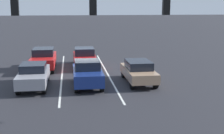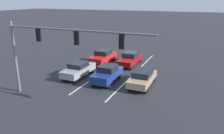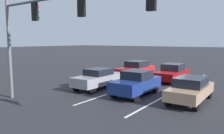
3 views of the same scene
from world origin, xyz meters
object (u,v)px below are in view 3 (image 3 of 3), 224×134
object	(u,v)px
car_tan_leftlane_front	(191,89)
car_gray_rightlane_front	(98,78)
car_navy_midlane_front	(136,83)
car_maroon_midlane_second	(172,72)
car_red_rightlane_second	(136,70)
traffic_signal_gantry	(52,20)

from	to	relation	value
car_tan_leftlane_front	car_gray_rightlane_front	xyz separation A→B (m)	(6.69, 0.22, -0.00)
car_navy_midlane_front	car_gray_rightlane_front	distance (m)	3.33
car_maroon_midlane_second	car_red_rightlane_second	world-z (taller)	car_red_rightlane_second
car_tan_leftlane_front	car_maroon_midlane_second	bearing A→B (deg)	-61.36
car_navy_midlane_front	car_red_rightlane_second	distance (m)	6.42
car_navy_midlane_front	car_maroon_midlane_second	distance (m)	6.32
car_navy_midlane_front	car_tan_leftlane_front	world-z (taller)	car_navy_midlane_front
traffic_signal_gantry	car_maroon_midlane_second	bearing A→B (deg)	-100.63
car_tan_leftlane_front	traffic_signal_gantry	bearing A→B (deg)	45.53
car_maroon_midlane_second	traffic_signal_gantry	size ratio (longest dim) A/B	0.40
car_maroon_midlane_second	car_gray_rightlane_front	bearing A→B (deg)	60.63
car_gray_rightlane_front	car_maroon_midlane_second	xyz separation A→B (m)	(-3.46, -6.14, -0.01)
car_red_rightlane_second	traffic_signal_gantry	bearing A→B (deg)	96.02
car_gray_rightlane_front	car_navy_midlane_front	bearing A→B (deg)	176.91
car_tan_leftlane_front	car_gray_rightlane_front	size ratio (longest dim) A/B	0.98
car_maroon_midlane_second	car_red_rightlane_second	distance (m)	3.35
car_tan_leftlane_front	car_maroon_midlane_second	distance (m)	6.75
car_maroon_midlane_second	car_red_rightlane_second	xyz separation A→B (m)	(3.27, 0.73, 0.09)
traffic_signal_gantry	car_navy_midlane_front	bearing A→B (deg)	-111.60
car_maroon_midlane_second	traffic_signal_gantry	xyz separation A→B (m)	(2.14, 11.41, 3.81)
traffic_signal_gantry	car_tan_leftlane_front	bearing A→B (deg)	-134.47
car_gray_rightlane_front	car_red_rightlane_second	distance (m)	5.42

